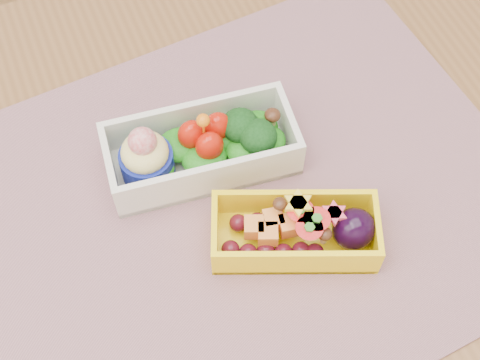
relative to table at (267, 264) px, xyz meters
name	(u,v)px	position (x,y,z in m)	size (l,w,h in m)	color
table	(267,264)	(0.00, 0.00, 0.00)	(1.20, 0.80, 0.75)	brown
placemat	(235,206)	(-0.03, 0.03, 0.10)	(0.58, 0.45, 0.00)	#A47178
bento_white	(200,149)	(-0.04, 0.09, 0.13)	(0.20, 0.11, 0.08)	silver
bento_yellow	(299,231)	(0.01, -0.03, 0.12)	(0.17, 0.12, 0.05)	yellow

